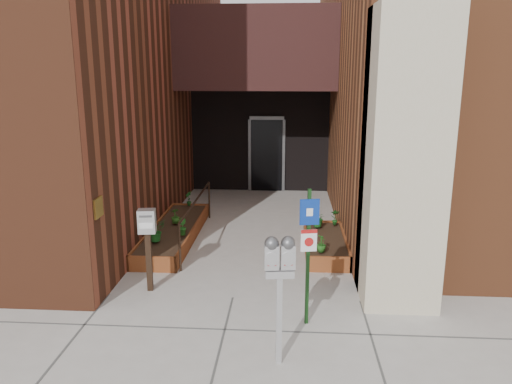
# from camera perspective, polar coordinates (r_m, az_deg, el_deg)

# --- Properties ---
(ground) EXTENTS (80.00, 80.00, 0.00)m
(ground) POSITION_cam_1_polar(r_m,az_deg,el_deg) (8.07, -2.68, -11.97)
(ground) COLOR #9E9991
(ground) RESTS_ON ground
(architecture) EXTENTS (20.00, 14.60, 10.00)m
(architecture) POSITION_cam_1_polar(r_m,az_deg,el_deg) (14.22, -0.39, 19.77)
(architecture) COLOR brown
(architecture) RESTS_ON ground
(planter_left) EXTENTS (0.90, 3.60, 0.30)m
(planter_left) POSITION_cam_1_polar(r_m,az_deg,el_deg) (10.75, -9.32, -4.67)
(planter_left) COLOR maroon
(planter_left) RESTS_ON ground
(planter_right) EXTENTS (0.80, 2.20, 0.30)m
(planter_right) POSITION_cam_1_polar(r_m,az_deg,el_deg) (10.03, 7.92, -5.98)
(planter_right) COLOR maroon
(planter_right) RESTS_ON ground
(handrail) EXTENTS (0.04, 3.34, 0.90)m
(handrail) POSITION_cam_1_polar(r_m,az_deg,el_deg) (10.42, -6.84, -1.65)
(handrail) COLOR black
(handrail) RESTS_ON ground
(parking_meter) EXTENTS (0.37, 0.19, 1.64)m
(parking_meter) POSITION_cam_1_polar(r_m,az_deg,el_deg) (5.92, 2.71, -8.48)
(parking_meter) COLOR #B8B8BA
(parking_meter) RESTS_ON ground
(sign_post) EXTENTS (0.27, 0.09, 1.97)m
(sign_post) POSITION_cam_1_polar(r_m,az_deg,el_deg) (6.87, 6.02, -5.83)
(sign_post) COLOR #133413
(sign_post) RESTS_ON ground
(payment_dropbox) EXTENTS (0.30, 0.24, 1.37)m
(payment_dropbox) POSITION_cam_1_polar(r_m,az_deg,el_deg) (8.14, -12.30, -4.56)
(payment_dropbox) COLOR black
(payment_dropbox) RESTS_ON ground
(shrub_left_a) EXTENTS (0.52, 0.52, 0.41)m
(shrub_left_a) POSITION_cam_1_polar(r_m,az_deg,el_deg) (9.78, -11.42, -4.34)
(shrub_left_a) COLOR #1A5C1D
(shrub_left_a) RESTS_ON planter_left
(shrub_left_b) EXTENTS (0.26, 0.26, 0.34)m
(shrub_left_b) POSITION_cam_1_polar(r_m,az_deg,el_deg) (10.06, -8.45, -3.94)
(shrub_left_b) COLOR #1E5C1A
(shrub_left_b) RESTS_ON planter_left
(shrub_left_c) EXTENTS (0.26, 0.26, 0.33)m
(shrub_left_c) POSITION_cam_1_polar(r_m,az_deg,el_deg) (10.81, -9.20, -2.72)
(shrub_left_c) COLOR #295C1A
(shrub_left_c) RESTS_ON planter_left
(shrub_left_d) EXTENTS (0.26, 0.26, 0.36)m
(shrub_left_d) POSITION_cam_1_polar(r_m,az_deg,el_deg) (12.15, -7.70, -0.74)
(shrub_left_d) COLOR #18551B
(shrub_left_d) RESTS_ON planter_left
(shrub_right_a) EXTENTS (0.19, 0.19, 0.31)m
(shrub_right_a) POSITION_cam_1_polar(r_m,az_deg,el_deg) (9.13, 7.47, -5.84)
(shrub_right_a) COLOR #215819
(shrub_right_a) RESTS_ON planter_right
(shrub_right_b) EXTENTS (0.19, 0.19, 0.35)m
(shrub_right_b) POSITION_cam_1_polar(r_m,az_deg,el_deg) (10.69, 9.03, -2.86)
(shrub_right_b) COLOR #185419
(shrub_right_b) RESTS_ON planter_right
(shrub_right_c) EXTENTS (0.47, 0.47, 0.37)m
(shrub_right_c) POSITION_cam_1_polar(r_m,az_deg,el_deg) (10.51, 7.05, -3.00)
(shrub_right_c) COLOR #18541A
(shrub_right_c) RESTS_ON planter_right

